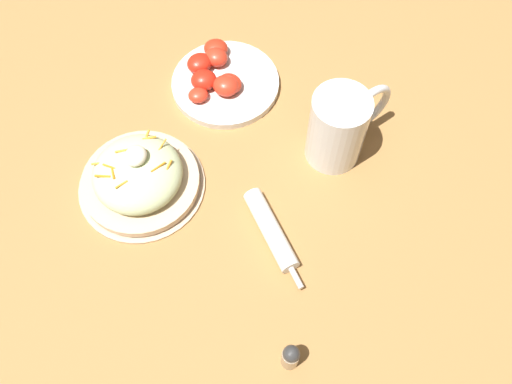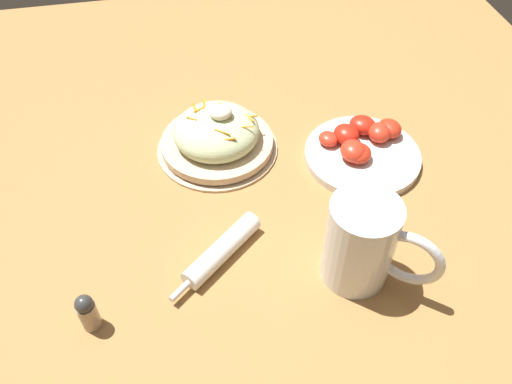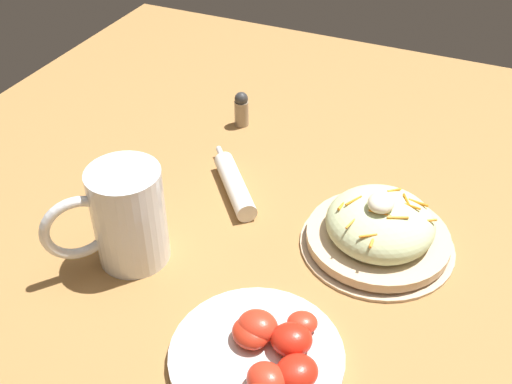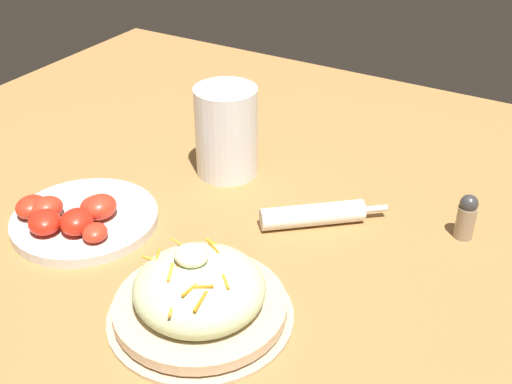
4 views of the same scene
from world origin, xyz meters
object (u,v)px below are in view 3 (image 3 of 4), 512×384
at_px(salad_plate, 379,229).
at_px(tomato_plate, 263,355).
at_px(beer_mug, 127,221).
at_px(salt_shaker, 241,109).
at_px(napkin_roll, 234,185).

distance_m(salad_plate, tomato_plate, 0.26).
distance_m(beer_mug, salt_shaker, 0.38).
height_order(salad_plate, tomato_plate, salad_plate).
relative_size(napkin_roll, salt_shaker, 2.31).
relative_size(beer_mug, napkin_roll, 0.94).
height_order(beer_mug, napkin_roll, beer_mug).
xyz_separation_m(napkin_roll, tomato_plate, (0.28, 0.17, 0.00)).
height_order(beer_mug, tomato_plate, beer_mug).
xyz_separation_m(salad_plate, beer_mug, (0.16, -0.31, 0.03)).
bearing_deg(napkin_roll, salt_shaker, -158.01).
height_order(salad_plate, napkin_roll, salad_plate).
xyz_separation_m(tomato_plate, salt_shaker, (-0.48, -0.25, 0.02)).
bearing_deg(tomato_plate, salt_shaker, -152.16).
height_order(salad_plate, beer_mug, beer_mug).
bearing_deg(tomato_plate, salad_plate, 165.16).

